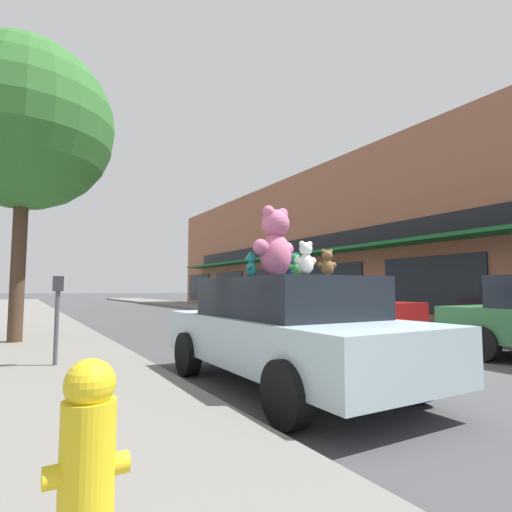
% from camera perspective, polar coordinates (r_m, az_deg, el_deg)
% --- Properties ---
extents(ground_plane, '(260.00, 260.00, 0.00)m').
position_cam_1_polar(ground_plane, '(7.39, 17.21, -14.23)').
color(ground_plane, '#424244').
extents(sidewalk_near, '(3.46, 90.00, 0.16)m').
position_cam_1_polar(sidewalk_near, '(5.05, -31.10, -17.40)').
color(sidewalk_near, slate).
rests_on(sidewalk_near, ground_plane).
extents(storefront_row, '(16.37, 36.72, 7.36)m').
position_cam_1_polar(storefront_row, '(24.65, 23.93, 1.32)').
color(storefront_row, '#9E6047').
rests_on(storefront_row, ground_plane).
extents(plush_art_car, '(1.94, 4.15, 1.39)m').
position_cam_1_polar(plush_art_car, '(5.22, 4.16, -10.31)').
color(plush_art_car, '#ADC6D1').
rests_on(plush_art_car, ground_plane).
extents(teddy_bear_giant, '(0.73, 0.48, 0.96)m').
position_cam_1_polar(teddy_bear_giant, '(5.36, 2.76, 1.78)').
color(teddy_bear_giant, pink).
rests_on(teddy_bear_giant, plush_art_car).
extents(teddy_bear_green, '(0.19, 0.12, 0.25)m').
position_cam_1_polar(teddy_bear_green, '(4.59, 5.72, -1.37)').
color(teddy_bear_green, green).
rests_on(teddy_bear_green, plush_art_car).
extents(teddy_bear_white, '(0.25, 0.16, 0.34)m').
position_cam_1_polar(teddy_bear_white, '(4.10, 7.12, -0.34)').
color(teddy_bear_white, white).
rests_on(teddy_bear_white, plush_art_car).
extents(teddy_bear_black, '(0.15, 0.20, 0.26)m').
position_cam_1_polar(teddy_bear_black, '(5.41, 7.34, -1.80)').
color(teddy_bear_black, black).
rests_on(teddy_bear_black, plush_art_car).
extents(teddy_bear_teal, '(0.22, 0.24, 0.34)m').
position_cam_1_polar(teddy_bear_teal, '(5.28, -0.71, -1.36)').
color(teddy_bear_teal, teal).
rests_on(teddy_bear_teal, plush_art_car).
extents(teddy_bear_brown, '(0.24, 0.18, 0.32)m').
position_cam_1_polar(teddy_bear_brown, '(4.75, 10.13, -1.03)').
color(teddy_bear_brown, olive).
rests_on(teddy_bear_brown, plush_art_car).
extents(teddy_bear_blue, '(0.25, 0.22, 0.35)m').
position_cam_1_polar(teddy_bear_blue, '(5.52, 5.14, -1.44)').
color(teddy_bear_blue, blue).
rests_on(teddy_bear_blue, plush_art_car).
extents(parked_car_far_center, '(1.82, 4.09, 1.46)m').
position_cam_1_polar(parked_car_far_center, '(11.38, 12.52, -7.07)').
color(parked_car_far_center, maroon).
rests_on(parked_car_far_center, ground_plane).
extents(street_tree, '(3.66, 3.66, 6.44)m').
position_cam_1_polar(street_tree, '(10.30, -30.11, 15.84)').
color(street_tree, '#473323').
rests_on(street_tree, sidewalk_near).
extents(fire_hydrant, '(0.33, 0.22, 0.79)m').
position_cam_1_polar(fire_hydrant, '(1.97, -22.92, -24.83)').
color(fire_hydrant, yellow).
rests_on(fire_hydrant, sidewalk_near).
extents(parking_meter, '(0.14, 0.10, 1.27)m').
position_cam_1_polar(parking_meter, '(6.48, -26.53, -6.66)').
color(parking_meter, '#4C4C51').
rests_on(parking_meter, sidewalk_near).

